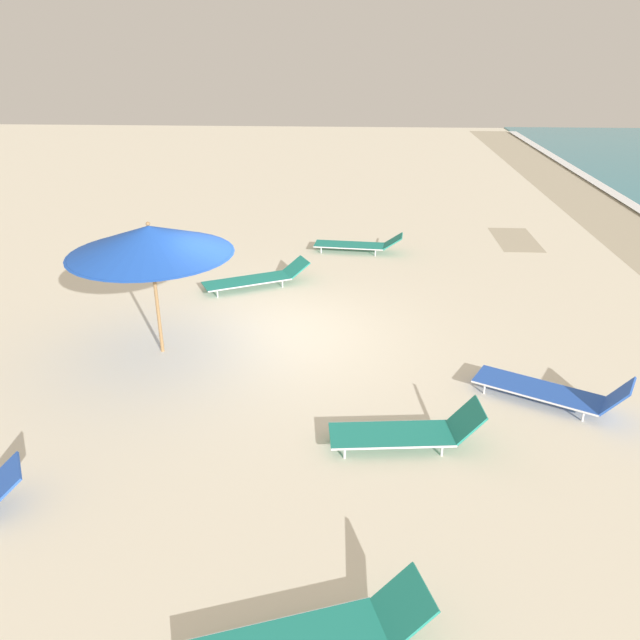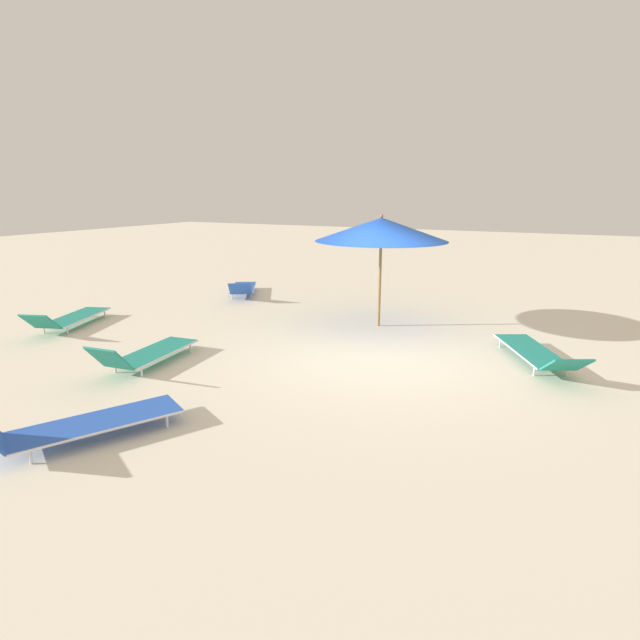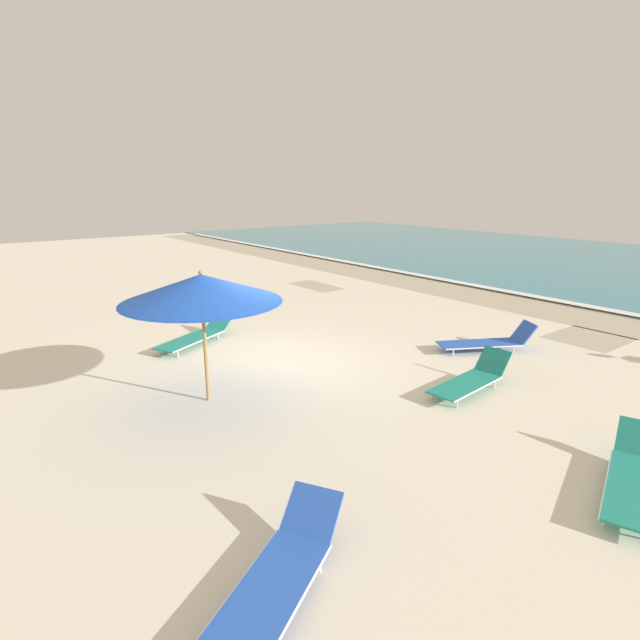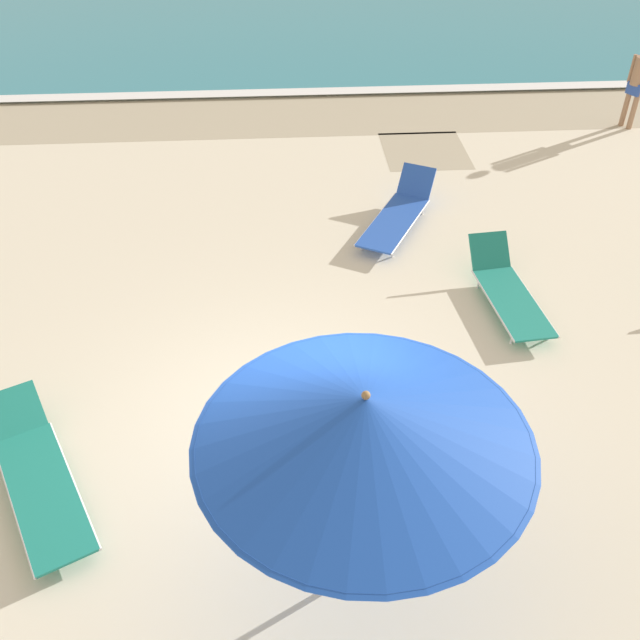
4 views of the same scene
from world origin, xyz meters
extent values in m
cube|color=beige|center=(0.00, 0.00, -0.08)|extent=(60.00, 60.00, 0.16)
cylinder|color=#9E7547|center=(0.70, -1.79, 1.02)|extent=(0.06, 0.06, 2.04)
cone|color=blue|center=(0.70, -1.79, 2.04)|extent=(2.73, 2.73, 0.47)
cylinder|color=#163D95|center=(0.70, -1.79, 1.81)|extent=(2.65, 2.65, 0.01)
sphere|color=#9E7547|center=(0.70, -1.79, 2.30)|extent=(0.07, 0.07, 0.07)
cube|color=blue|center=(5.28, -3.39, 0.17)|extent=(1.38, 1.77, 0.03)
cylinder|color=silver|center=(5.02, -3.54, 0.17)|extent=(0.89, 1.48, 0.03)
cylinder|color=silver|center=(5.53, -3.23, 0.17)|extent=(0.89, 1.48, 0.03)
cube|color=blue|center=(4.73, -2.47, 0.35)|extent=(0.72, 0.68, 0.36)
cylinder|color=silver|center=(5.39, -4.09, 0.08)|extent=(0.03, 0.03, 0.16)
cylinder|color=silver|center=(5.83, -3.83, 0.08)|extent=(0.03, 0.03, 0.16)
cylinder|color=silver|center=(4.72, -2.94, 0.08)|extent=(0.03, 0.03, 0.16)
cylinder|color=silver|center=(5.16, -2.69, 0.08)|extent=(0.03, 0.03, 0.16)
cube|color=blue|center=(1.95, 4.37, 0.17)|extent=(1.42, 1.92, 0.03)
cylinder|color=silver|center=(1.69, 4.51, 0.17)|extent=(0.91, 1.65, 0.03)
cylinder|color=silver|center=(2.22, 4.22, 0.17)|extent=(0.91, 1.65, 0.03)
cylinder|color=silver|center=(1.38, 3.85, 0.08)|extent=(0.03, 0.03, 0.16)
cylinder|color=silver|center=(1.83, 3.61, 0.08)|extent=(0.03, 0.03, 0.16)
cylinder|color=silver|center=(2.07, 5.13, 0.08)|extent=(0.03, 0.03, 0.16)
cylinder|color=silver|center=(2.52, 4.88, 0.08)|extent=(0.03, 0.03, 0.16)
cube|color=#1E8475|center=(-2.39, -0.80, 0.17)|extent=(1.39, 1.96, 0.03)
cylinder|color=silver|center=(-2.66, -0.94, 0.17)|extent=(0.88, 1.70, 0.03)
cylinder|color=silver|center=(-2.12, -0.66, 0.17)|extent=(0.88, 1.70, 0.03)
cube|color=#1E8475|center=(-2.92, 0.25, 0.33)|extent=(0.73, 0.68, 0.33)
cylinder|color=silver|center=(-2.29, -1.57, 0.08)|extent=(0.03, 0.03, 0.16)
cylinder|color=silver|center=(-1.83, -1.34, 0.08)|extent=(0.03, 0.03, 0.16)
cylinder|color=silver|center=(-2.95, -0.26, 0.08)|extent=(0.03, 0.03, 0.16)
cylinder|color=silver|center=(-2.50, -0.03, 0.08)|extent=(0.03, 0.03, 0.16)
cube|color=#1E8475|center=(3.27, 2.09, 0.17)|extent=(0.76, 1.70, 0.03)
cylinder|color=silver|center=(2.97, 2.06, 0.17)|extent=(0.19, 1.64, 0.03)
cylinder|color=silver|center=(3.57, 2.12, 0.17)|extent=(0.19, 1.64, 0.03)
cube|color=#1E8475|center=(3.17, 3.10, 0.38)|extent=(0.61, 0.45, 0.43)
cylinder|color=silver|center=(3.08, 1.43, 0.08)|extent=(0.03, 0.03, 0.16)
cylinder|color=silver|center=(3.59, 1.48, 0.08)|extent=(0.03, 0.03, 0.16)
cylinder|color=silver|center=(2.96, 2.71, 0.08)|extent=(0.03, 0.03, 0.16)
cylinder|color=silver|center=(3.46, 2.76, 0.08)|extent=(0.03, 0.03, 0.16)
cube|color=#1E8475|center=(6.56, 1.03, 0.17)|extent=(1.14, 1.87, 0.03)
cylinder|color=silver|center=(6.27, 0.93, 0.17)|extent=(0.60, 1.69, 0.03)
cylinder|color=silver|center=(6.84, 1.12, 0.17)|extent=(0.60, 1.69, 0.03)
cube|color=#1E8475|center=(6.20, 2.06, 0.35)|extent=(0.69, 0.60, 0.38)
cylinder|color=silver|center=(6.54, 0.29, 0.08)|extent=(0.03, 0.03, 0.16)
cylinder|color=silver|center=(7.02, 0.46, 0.08)|extent=(0.03, 0.03, 0.16)
cylinder|color=silver|center=(6.09, 1.60, 0.08)|extent=(0.03, 0.03, 0.16)
cylinder|color=silver|center=(6.57, 1.76, 0.08)|extent=(0.03, 0.03, 0.16)
camera|label=1|loc=(10.31, 1.54, 5.03)|focal=35.00mm
camera|label=2|loc=(-2.74, 8.00, 2.78)|focal=28.00mm
camera|label=3|loc=(8.44, -5.18, 3.72)|focal=28.00mm
camera|label=4|loc=(0.11, -5.59, 5.99)|focal=40.00mm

